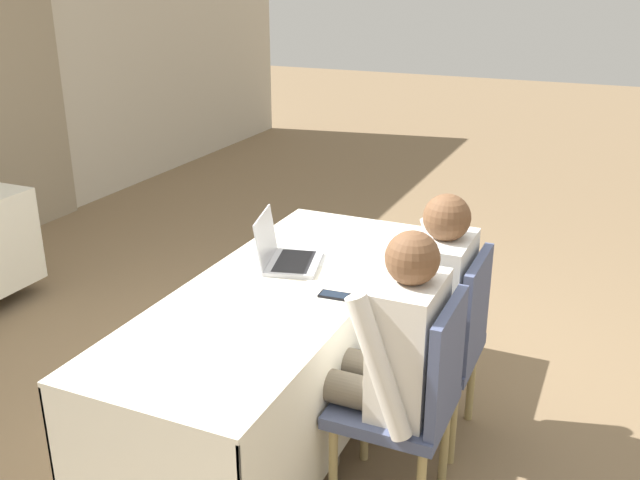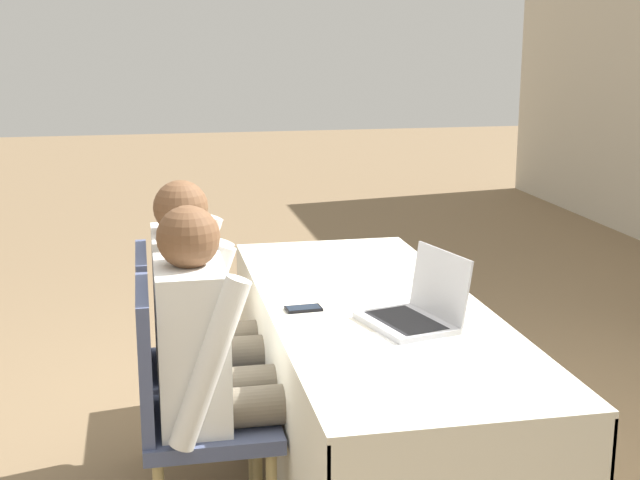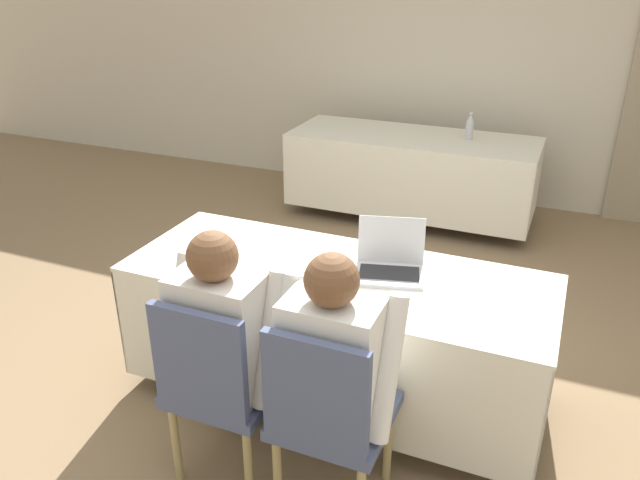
{
  "view_description": "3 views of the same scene",
  "coord_description": "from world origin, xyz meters",
  "px_view_note": "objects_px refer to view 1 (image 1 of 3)",
  "views": [
    {
      "loc": [
        -2.52,
        -1.32,
        2.02
      ],
      "look_at": [
        0.0,
        -0.2,
        0.97
      ],
      "focal_mm": 40.0,
      "sensor_mm": 36.0,
      "label": 1
    },
    {
      "loc": [
        2.97,
        -0.8,
        1.69
      ],
      "look_at": [
        0.0,
        -0.2,
        0.97
      ],
      "focal_mm": 50.0,
      "sensor_mm": 36.0,
      "label": 2
    },
    {
      "loc": [
        0.95,
        -2.45,
        2.1
      ],
      "look_at": [
        0.0,
        -0.2,
        0.97
      ],
      "focal_mm": 35.0,
      "sensor_mm": 36.0,
      "label": 3
    }
  ],
  "objects_px": {
    "chair_near_right": "(445,339)",
    "cell_phone": "(334,295)",
    "laptop": "(286,255)",
    "person_checkered_shirt": "(388,353)",
    "chair_near_left": "(412,395)",
    "person_white_shirt": "(424,302)"
  },
  "relations": [
    {
      "from": "cell_phone",
      "to": "person_white_shirt",
      "type": "relative_size",
      "value": 0.11
    },
    {
      "from": "cell_phone",
      "to": "chair_near_right",
      "type": "height_order",
      "value": "chair_near_right"
    },
    {
      "from": "laptop",
      "to": "person_checkered_shirt",
      "type": "height_order",
      "value": "person_checkered_shirt"
    },
    {
      "from": "laptop",
      "to": "person_checkered_shirt",
      "type": "distance_m",
      "value": 0.83
    },
    {
      "from": "chair_near_right",
      "to": "person_white_shirt",
      "type": "bearing_deg",
      "value": -90.0
    },
    {
      "from": "laptop",
      "to": "cell_phone",
      "type": "xyz_separation_m",
      "value": [
        -0.23,
        -0.34,
        -0.04
      ]
    },
    {
      "from": "cell_phone",
      "to": "person_white_shirt",
      "type": "bearing_deg",
      "value": -58.62
    },
    {
      "from": "laptop",
      "to": "cell_phone",
      "type": "distance_m",
      "value": 0.41
    },
    {
      "from": "chair_near_right",
      "to": "person_checkered_shirt",
      "type": "height_order",
      "value": "person_checkered_shirt"
    },
    {
      "from": "chair_near_left",
      "to": "chair_near_right",
      "type": "distance_m",
      "value": 0.48
    },
    {
      "from": "cell_phone",
      "to": "person_white_shirt",
      "type": "height_order",
      "value": "person_white_shirt"
    },
    {
      "from": "cell_phone",
      "to": "person_checkered_shirt",
      "type": "distance_m",
      "value": 0.42
    },
    {
      "from": "laptop",
      "to": "chair_near_left",
      "type": "bearing_deg",
      "value": -136.62
    },
    {
      "from": "laptop",
      "to": "chair_near_right",
      "type": "height_order",
      "value": "laptop"
    },
    {
      "from": "cell_phone",
      "to": "chair_near_left",
      "type": "bearing_deg",
      "value": -124.04
    },
    {
      "from": "chair_near_right",
      "to": "laptop",
      "type": "bearing_deg",
      "value": -89.61
    },
    {
      "from": "chair_near_right",
      "to": "cell_phone",
      "type": "bearing_deg",
      "value": -61.7
    },
    {
      "from": "cell_phone",
      "to": "chair_near_right",
      "type": "relative_size",
      "value": 0.15
    },
    {
      "from": "chair_near_left",
      "to": "person_checkered_shirt",
      "type": "bearing_deg",
      "value": -90.0
    },
    {
      "from": "person_checkered_shirt",
      "to": "person_white_shirt",
      "type": "xyz_separation_m",
      "value": [
        0.48,
        0.0,
        0.0
      ]
    },
    {
      "from": "laptop",
      "to": "chair_near_left",
      "type": "relative_size",
      "value": 0.42
    },
    {
      "from": "laptop",
      "to": "cell_phone",
      "type": "height_order",
      "value": "laptop"
    }
  ]
}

